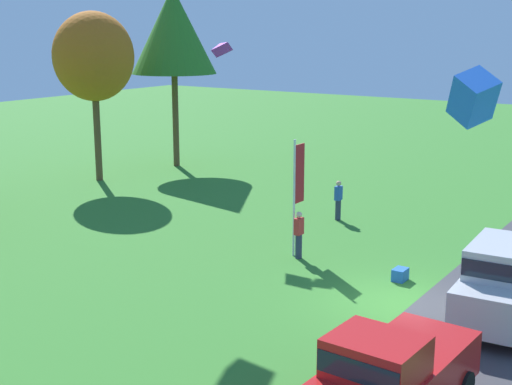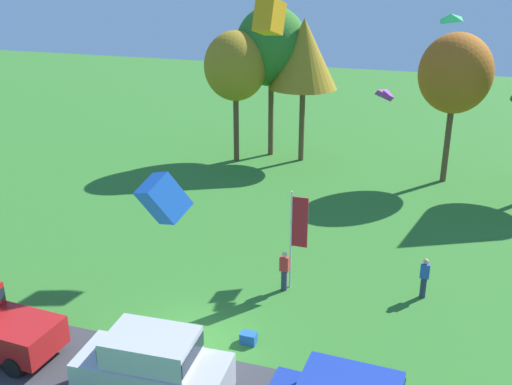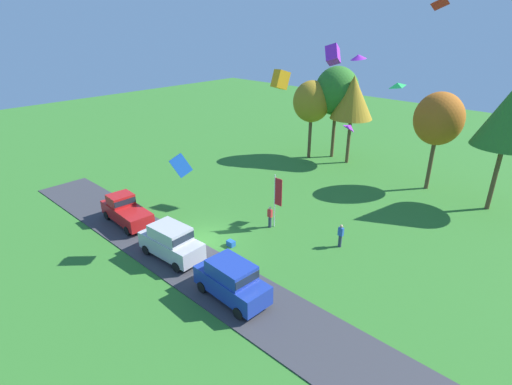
% 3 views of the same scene
% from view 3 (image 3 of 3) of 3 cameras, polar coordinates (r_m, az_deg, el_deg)
% --- Properties ---
extents(ground_plane, '(120.00, 120.00, 0.00)m').
position_cam_3_polar(ground_plane, '(29.02, -7.27, -6.78)').
color(ground_plane, '#337528').
extents(pavement_strip, '(36.00, 4.40, 0.06)m').
position_cam_3_polar(pavement_strip, '(27.69, -11.46, -8.65)').
color(pavement_strip, '#38383D').
rests_on(pavement_strip, ground).
extents(car_pickup_mid_row, '(5.10, 2.27, 2.14)m').
position_cam_3_polar(car_pickup_mid_row, '(32.22, -18.15, -2.38)').
color(car_pickup_mid_row, red).
rests_on(car_pickup_mid_row, ground).
extents(car_suv_far_end, '(4.70, 2.26, 2.28)m').
position_cam_3_polar(car_suv_far_end, '(26.77, -12.06, -6.75)').
color(car_suv_far_end, '#B7B7BC').
rests_on(car_suv_far_end, ground).
extents(car_suv_near_entrance, '(4.67, 2.19, 2.28)m').
position_cam_3_polar(car_suv_near_entrance, '(22.73, -3.51, -12.26)').
color(car_suv_near_entrance, '#1E389E').
rests_on(car_suv_near_entrance, ground).
extents(person_beside_suv, '(0.36, 0.24, 1.71)m').
position_cam_3_polar(person_beside_suv, '(28.22, 11.98, -6.03)').
color(person_beside_suv, '#2D334C').
rests_on(person_beside_suv, ground).
extents(person_watching_sky, '(0.36, 0.24, 1.71)m').
position_cam_3_polar(person_watching_sky, '(30.12, 2.01, -3.48)').
color(person_watching_sky, '#2D334C').
rests_on(person_watching_sky, ground).
extents(tree_far_left, '(4.05, 4.05, 8.55)m').
position_cam_3_polar(tree_far_left, '(44.68, 7.96, 12.71)').
color(tree_far_left, brown).
rests_on(tree_far_left, ground).
extents(tree_right_of_center, '(4.74, 4.74, 10.00)m').
position_cam_3_polar(tree_right_of_center, '(45.12, 11.46, 13.98)').
color(tree_right_of_center, brown).
rests_on(tree_right_of_center, ground).
extents(tree_center_back, '(4.41, 4.41, 9.30)m').
position_cam_3_polar(tree_center_back, '(43.50, 13.64, 13.03)').
color(tree_center_back, brown).
rests_on(tree_center_back, ground).
extents(tree_lone_near, '(4.21, 4.21, 8.89)m').
position_cam_3_polar(tree_lone_near, '(38.72, 24.64, 9.52)').
color(tree_lone_near, brown).
rests_on(tree_lone_near, ground).
extents(tree_far_right, '(4.89, 4.89, 10.32)m').
position_cam_3_polar(tree_far_right, '(36.32, 32.61, 9.26)').
color(tree_far_right, brown).
rests_on(tree_far_right, ground).
extents(flag_banner, '(0.71, 0.08, 4.23)m').
position_cam_3_polar(flag_banner, '(29.32, 3.05, -0.39)').
color(flag_banner, silver).
rests_on(flag_banner, ground).
extents(cooler_box, '(0.56, 0.40, 0.40)m').
position_cam_3_polar(cooler_box, '(28.09, -3.61, -7.26)').
color(cooler_box, blue).
rests_on(cooler_box, ground).
extents(kite_box_topmost, '(1.50, 1.59, 1.77)m').
position_cam_3_polar(kite_box_topmost, '(33.13, 10.93, 18.77)').
color(kite_box_topmost, purple).
extents(kite_box_mid_center, '(1.18, 1.47, 1.53)m').
position_cam_3_polar(kite_box_mid_center, '(30.16, 3.52, 15.81)').
color(kite_box_mid_center, orange).
extents(kite_diamond_high_right, '(1.32, 1.35, 0.46)m').
position_cam_3_polar(kite_diamond_high_right, '(30.55, 19.50, 14.29)').
color(kite_diamond_high_right, green).
extents(kite_delta_trailing_tail, '(1.44, 1.45, 0.45)m').
position_cam_3_polar(kite_delta_trailing_tail, '(27.48, 14.43, 18.26)').
color(kite_delta_trailing_tail, purple).
extents(kite_diamond_near_flag, '(1.31, 1.32, 0.77)m').
position_cam_3_polar(kite_diamond_near_flag, '(28.51, 24.72, 23.47)').
color(kite_diamond_near_flag, red).
extents(kite_diamond_high_left, '(1.06, 1.14, 0.74)m').
position_cam_3_polar(kite_diamond_high_left, '(30.54, 13.37, 9.07)').
color(kite_diamond_high_left, purple).
extents(kite_box_low_drifter, '(1.60, 1.53, 1.71)m').
position_cam_3_polar(kite_box_low_drifter, '(25.29, -10.71, 3.82)').
color(kite_box_low_drifter, blue).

